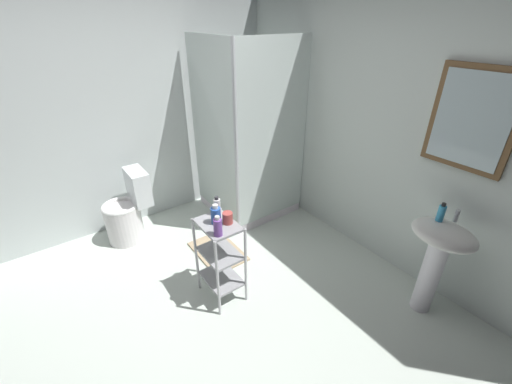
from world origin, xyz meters
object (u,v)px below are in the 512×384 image
at_px(storage_cart, 220,254).
at_px(rinse_cup, 228,218).
at_px(shampoo_bottle_blue, 216,215).
at_px(shower_stall, 246,177).
at_px(hand_soap_bottle, 441,213).
at_px(conditioner_bottle_purple, 218,227).
at_px(pedestal_sink, 438,252).
at_px(bath_mat, 218,251).
at_px(lotion_bottle_white, 217,206).
at_px(toilet, 128,213).

distance_m(storage_cart, rinse_cup, 0.36).
xyz_separation_m(shampoo_bottle_blue, rinse_cup, (0.05, 0.07, -0.03)).
bearing_deg(shower_stall, shampoo_bottle_blue, -44.21).
bearing_deg(shower_stall, rinse_cup, -40.45).
height_order(hand_soap_bottle, conditioner_bottle_purple, hand_soap_bottle).
bearing_deg(shower_stall, pedestal_sink, 8.59).
bearing_deg(rinse_cup, bath_mat, 161.74).
distance_m(lotion_bottle_white, shampoo_bottle_blue, 0.12).
height_order(storage_cart, bath_mat, storage_cart).
bearing_deg(rinse_cup, hand_soap_bottle, 51.39).
distance_m(pedestal_sink, rinse_cup, 1.61).
bearing_deg(bath_mat, lotion_bottle_white, -24.89).
xyz_separation_m(toilet, lotion_bottle_white, (1.17, 0.44, 0.50)).
height_order(shower_stall, toilet, shower_stall).
height_order(storage_cart, shampoo_bottle_blue, shampoo_bottle_blue).
distance_m(lotion_bottle_white, bath_mat, 0.91).
bearing_deg(conditioner_bottle_purple, pedestal_sink, 53.98).
xyz_separation_m(conditioner_bottle_purple, shampoo_bottle_blue, (-0.15, 0.07, -0.00)).
height_order(pedestal_sink, lotion_bottle_white, lotion_bottle_white).
height_order(lotion_bottle_white, shampoo_bottle_blue, same).
distance_m(conditioner_bottle_purple, shampoo_bottle_blue, 0.16).
xyz_separation_m(pedestal_sink, hand_soap_bottle, (-0.08, 0.04, 0.30)).
bearing_deg(pedestal_sink, shower_stall, -171.41).
relative_size(conditioner_bottle_purple, shampoo_bottle_blue, 1.00).
relative_size(storage_cart, lotion_bottle_white, 4.56).
distance_m(shower_stall, rinse_cup, 1.39).
bearing_deg(rinse_cup, shower_stall, 139.55).
bearing_deg(storage_cart, toilet, -163.74).
bearing_deg(lotion_bottle_white, pedestal_sink, 44.53).
distance_m(shower_stall, conditioner_bottle_purple, 1.56).
height_order(hand_soap_bottle, lotion_bottle_white, hand_soap_bottle).
height_order(pedestal_sink, bath_mat, pedestal_sink).
height_order(storage_cart, lotion_bottle_white, lotion_bottle_white).
distance_m(hand_soap_bottle, lotion_bottle_white, 1.68).
relative_size(rinse_cup, bath_mat, 0.15).
distance_m(shampoo_bottle_blue, bath_mat, 0.98).
xyz_separation_m(toilet, shampoo_bottle_blue, (1.27, 0.37, 0.50)).
bearing_deg(bath_mat, hand_soap_bottle, 34.45).
height_order(storage_cart, hand_soap_bottle, hand_soap_bottle).
relative_size(pedestal_sink, storage_cart, 1.09).
xyz_separation_m(pedestal_sink, toilet, (-2.39, -1.64, -0.26)).
bearing_deg(toilet, hand_soap_bottle, 35.97).
relative_size(pedestal_sink, shampoo_bottle_blue, 5.00).
bearing_deg(pedestal_sink, lotion_bottle_white, -135.47).
height_order(shower_stall, hand_soap_bottle, shower_stall).
bearing_deg(toilet, conditioner_bottle_purple, 12.21).
xyz_separation_m(hand_soap_bottle, bath_mat, (-1.54, -1.05, -0.87)).
height_order(storage_cart, conditioner_bottle_purple, conditioner_bottle_purple).
bearing_deg(toilet, lotion_bottle_white, 20.73).
distance_m(conditioner_bottle_purple, bath_mat, 1.08).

